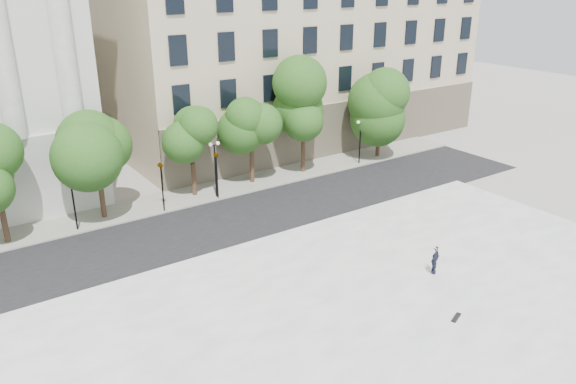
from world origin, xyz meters
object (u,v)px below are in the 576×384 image
at_px(traffic_light_west, 160,162).
at_px(traffic_light_east, 216,152).
at_px(skateboard, 456,317).
at_px(person_lying, 434,270).

height_order(traffic_light_west, traffic_light_east, traffic_light_west).
xyz_separation_m(traffic_light_east, skateboard, (1.73, -21.10, -3.24)).
distance_m(person_lying, skateboard, 4.33).
relative_size(traffic_light_west, traffic_light_east, 1.00).
bearing_deg(person_lying, traffic_light_east, 85.69).
bearing_deg(traffic_light_west, skateboard, -73.97).
bearing_deg(skateboard, person_lying, 34.69).
bearing_deg(person_lying, traffic_light_west, 98.22).
height_order(traffic_light_east, skateboard, traffic_light_east).
relative_size(person_lying, skateboard, 1.89).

